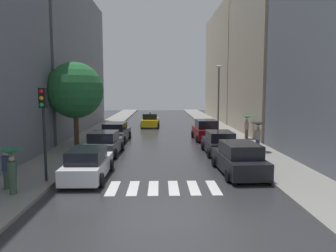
{
  "coord_description": "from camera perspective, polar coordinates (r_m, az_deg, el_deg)",
  "views": [
    {
      "loc": [
        -0.16,
        -10.65,
        4.35
      ],
      "look_at": [
        0.58,
        18.04,
        1.16
      ],
      "focal_mm": 34.52,
      "sensor_mm": 36.0,
      "label": 1
    }
  ],
  "objects": [
    {
      "name": "taxi_midroad",
      "position": [
        38.37,
        -3.14,
        0.97
      ],
      "size": [
        2.16,
        4.56,
        1.81
      ],
      "rotation": [
        0.0,
        0.0,
        1.54
      ],
      "color": "yellow",
      "rests_on": "ground"
    },
    {
      "name": "pedestrian_foreground",
      "position": [
        28.89,
        13.74,
        0.68
      ],
      "size": [
        1.03,
        1.03,
        1.97
      ],
      "rotation": [
        0.0,
        0.0,
        6.27
      ],
      "color": "brown",
      "rests_on": "sidewalk_right"
    },
    {
      "name": "parked_car_left_third",
      "position": [
        28.03,
        -9.25,
        -1.12
      ],
      "size": [
        2.33,
        4.87,
        1.59
      ],
      "rotation": [
        0.0,
        0.0,
        1.52
      ],
      "color": "#474C51",
      "rests_on": "ground"
    },
    {
      "name": "building_left_mid",
      "position": [
        36.88,
        -18.91,
        10.81
      ],
      "size": [
        6.0,
        21.21,
        14.88
      ],
      "primitive_type": "cube",
      "color": "slate",
      "rests_on": "ground"
    },
    {
      "name": "parked_car_left_nearest",
      "position": [
        16.46,
        -13.97,
        -6.58
      ],
      "size": [
        2.02,
        4.43,
        1.53
      ],
      "rotation": [
        0.0,
        0.0,
        1.56
      ],
      "color": "silver",
      "rests_on": "ground"
    },
    {
      "name": "parked_car_right_nearest",
      "position": [
        17.28,
        12.44,
        -5.73
      ],
      "size": [
        2.27,
        4.81,
        1.66
      ],
      "rotation": [
        0.0,
        0.0,
        1.61
      ],
      "color": "black",
      "rests_on": "ground"
    },
    {
      "name": "crosswalk_stripes",
      "position": [
        14.68,
        -0.81,
        -10.87
      ],
      "size": [
        4.95,
        2.2,
        0.01
      ],
      "color": "silver",
      "rests_on": "ground"
    },
    {
      "name": "sidewalk_right",
      "position": [
        35.54,
        9.34,
        -0.65
      ],
      "size": [
        3.0,
        72.0,
        0.15
      ],
      "primitive_type": "cube",
      "color": "gray",
      "rests_on": "ground"
    },
    {
      "name": "pedestrian_far_side",
      "position": [
        14.5,
        -25.87,
        -5.71
      ],
      "size": [
        0.97,
        0.97,
        1.84
      ],
      "rotation": [
        0.0,
        0.0,
        3.03
      ],
      "color": "#38513D",
      "rests_on": "sidewalk_left"
    },
    {
      "name": "lamp_post_right",
      "position": [
        31.76,
        8.92,
        5.57
      ],
      "size": [
        0.6,
        0.28,
        6.58
      ],
      "color": "#595B60",
      "rests_on": "sidewalk_right"
    },
    {
      "name": "building_right_far",
      "position": [
        49.8,
        11.67,
        10.31
      ],
      "size": [
        6.0,
        18.68,
        15.82
      ],
      "primitive_type": "cube",
      "color": "#B2A38C",
      "rests_on": "ground"
    },
    {
      "name": "parked_car_left_second",
      "position": [
        22.32,
        -11.19,
        -3.07
      ],
      "size": [
        2.31,
        4.24,
        1.58
      ],
      "rotation": [
        0.0,
        0.0,
        1.52
      ],
      "color": "#474C51",
      "rests_on": "ground"
    },
    {
      "name": "sidewalk_left",
      "position": [
        35.48,
        -11.76,
        -0.71
      ],
      "size": [
        3.0,
        72.0,
        0.15
      ],
      "primitive_type": "cube",
      "color": "gray",
      "rests_on": "ground"
    },
    {
      "name": "parked_car_right_second",
      "position": [
        22.41,
        9.07,
        -3.01
      ],
      "size": [
        2.1,
        4.29,
        1.56
      ],
      "rotation": [
        0.0,
        0.0,
        1.58
      ],
      "color": "black",
      "rests_on": "ground"
    },
    {
      "name": "building_right_mid",
      "position": [
        34.06,
        17.98,
        10.7
      ],
      "size": [
        6.0,
        13.17,
        14.24
      ],
      "primitive_type": "cube",
      "color": "#B2A38C",
      "rests_on": "ground"
    },
    {
      "name": "pedestrian_by_kerb",
      "position": [
        15.45,
        -26.61,
        -6.78
      ],
      "size": [
        0.36,
        0.36,
        1.67
      ],
      "rotation": [
        0.0,
        0.0,
        0.36
      ],
      "color": "#38513D",
      "rests_on": "sidewalk_left"
    },
    {
      "name": "parked_car_right_third",
      "position": [
        28.5,
        6.69,
        -0.8
      ],
      "size": [
        2.25,
        4.29,
        1.79
      ],
      "rotation": [
        0.0,
        0.0,
        1.61
      ],
      "color": "maroon",
      "rests_on": "ground"
    },
    {
      "name": "ground_plane",
      "position": [
        34.92,
        -1.2,
        -0.85
      ],
      "size": [
        28.0,
        72.0,
        0.04
      ],
      "primitive_type": "cube",
      "color": "#2E2E30"
    },
    {
      "name": "traffic_light_left_corner",
      "position": [
        15.72,
        -21.15,
        2.04
      ],
      "size": [
        0.3,
        0.42,
        4.3
      ],
      "color": "black",
      "rests_on": "sidewalk_left"
    },
    {
      "name": "street_tree_left",
      "position": [
        24.99,
        -16.08,
        6.05
      ],
      "size": [
        4.16,
        4.16,
        6.27
      ],
      "color": "#513823",
      "rests_on": "sidewalk_left"
    },
    {
      "name": "pedestrian_near_tree",
      "position": [
        23.08,
        15.61,
        -0.71
      ],
      "size": [
        1.05,
        1.05,
        1.98
      ],
      "rotation": [
        0.0,
        0.0,
        1.92
      ],
      "color": "navy",
      "rests_on": "sidewalk_right"
    }
  ]
}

